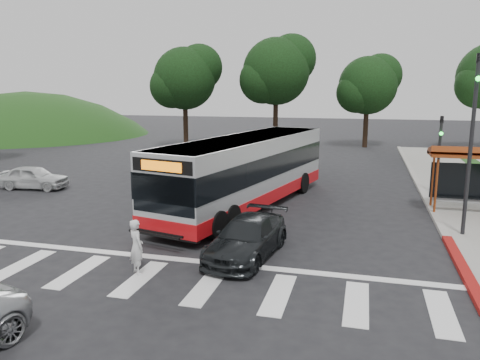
% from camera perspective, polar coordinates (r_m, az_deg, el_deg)
% --- Properties ---
extents(ground, '(140.00, 140.00, 0.00)m').
position_cam_1_polar(ground, '(18.22, -4.93, -5.93)').
color(ground, black).
rests_on(ground, ground).
extents(sidewalk_east, '(4.00, 40.00, 0.12)m').
position_cam_1_polar(sidewalk_east, '(25.42, 26.01, -1.99)').
color(sidewalk_east, gray).
rests_on(sidewalk_east, ground).
extents(curb_east, '(0.30, 40.00, 0.15)m').
position_cam_1_polar(curb_east, '(25.10, 21.54, -1.75)').
color(curb_east, '#9E9991').
rests_on(curb_east, ground).
extents(curb_east_red, '(0.32, 6.00, 0.15)m').
position_cam_1_polar(curb_east_red, '(15.58, 25.53, -9.71)').
color(curb_east_red, maroon).
rests_on(curb_east_red, ground).
extents(hillside_nw, '(44.00, 44.00, 10.00)m').
position_cam_1_polar(hillside_nw, '(60.18, -24.33, 5.06)').
color(hillside_nw, '#1A4114').
rests_on(hillside_nw, ground).
extents(crosswalk_ladder, '(18.00, 2.60, 0.01)m').
position_cam_1_polar(crosswalk_ladder, '(13.90, -12.09, -11.65)').
color(crosswalk_ladder, silver).
rests_on(crosswalk_ladder, ground).
extents(traffic_signal_ne_tall, '(0.18, 0.37, 6.50)m').
position_cam_1_polar(traffic_signal_ne_tall, '(18.27, 26.46, 5.41)').
color(traffic_signal_ne_tall, black).
rests_on(traffic_signal_ne_tall, ground).
extents(traffic_signal_ne_short, '(0.18, 0.37, 4.00)m').
position_cam_1_polar(traffic_signal_ne_short, '(25.27, 23.16, 3.75)').
color(traffic_signal_ne_short, black).
rests_on(traffic_signal_ne_short, ground).
extents(tree_north_a, '(6.60, 6.15, 10.17)m').
position_cam_1_polar(tree_north_a, '(43.19, 4.56, 13.20)').
color(tree_north_a, black).
rests_on(tree_north_a, ground).
extents(tree_north_b, '(5.72, 5.33, 8.43)m').
position_cam_1_polar(tree_north_b, '(44.42, 15.40, 11.16)').
color(tree_north_b, black).
rests_on(tree_north_b, ground).
extents(tree_north_c, '(6.16, 5.74, 9.30)m').
position_cam_1_polar(tree_north_c, '(43.45, -6.64, 12.32)').
color(tree_north_c, black).
rests_on(tree_north_c, ground).
extents(transit_bus, '(5.37, 12.58, 3.18)m').
position_cam_1_polar(transit_bus, '(21.09, 0.77, 0.91)').
color(transit_bus, silver).
rests_on(transit_bus, ground).
extents(pedestrian, '(0.71, 0.68, 1.63)m').
position_cam_1_polar(pedestrian, '(14.00, -12.51, -7.95)').
color(pedestrian, silver).
rests_on(pedestrian, ground).
extents(dark_sedan, '(2.25, 4.48, 1.25)m').
position_cam_1_polar(dark_sedan, '(15.11, 0.87, -7.02)').
color(dark_sedan, black).
rests_on(dark_sedan, ground).
extents(west_car_white, '(3.80, 1.82, 1.25)m').
position_cam_1_polar(west_car_white, '(27.47, -23.88, 0.30)').
color(west_car_white, silver).
rests_on(west_car_white, ground).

